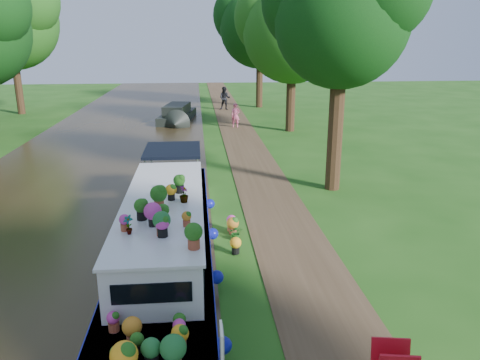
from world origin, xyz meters
name	(u,v)px	position (x,y,z in m)	size (l,w,h in m)	color
ground	(243,220)	(0.00, 0.00, 0.00)	(100.00, 100.00, 0.00)	#1D4D13
canal_water	(51,227)	(-6.00, 0.00, 0.01)	(10.00, 100.00, 0.02)	black
towpath	(279,219)	(1.20, 0.00, 0.01)	(2.20, 100.00, 0.03)	#473421
plant_boat	(165,239)	(-2.25, -3.20, 0.85)	(2.29, 13.52, 2.26)	silver
tree_near_overhang	(342,9)	(3.79, 3.06, 6.60)	(5.52, 5.28, 8.99)	#301D10
tree_near_mid	(292,25)	(4.48, 15.08, 6.44)	(6.90, 6.60, 9.40)	#301D10
tree_near_far	(260,21)	(3.98, 26.09, 7.05)	(7.59, 7.26, 10.30)	#301D10
tree_far_d	(9,14)	(-15.02, 24.10, 7.40)	(8.05, 7.70, 10.85)	#301D10
second_boat	(177,115)	(-2.75, 19.20, 0.49)	(2.71, 6.49, 1.21)	black
pedestrian_pink	(235,115)	(1.16, 16.47, 0.81)	(0.57, 0.37, 1.55)	#CF5570
pedestrian_dark	(225,98)	(0.96, 24.56, 0.96)	(0.90, 0.70, 1.86)	black
verge_plant	(236,233)	(-0.34, -1.48, 0.22)	(0.39, 0.34, 0.43)	#1E5D1C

